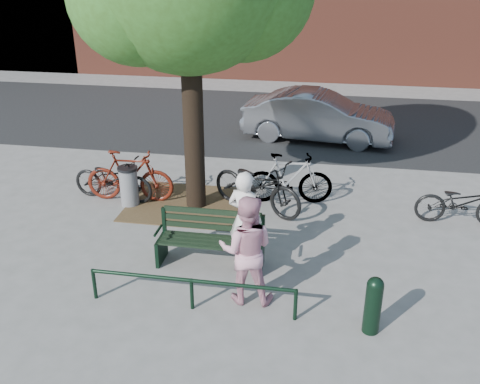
% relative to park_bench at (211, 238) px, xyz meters
% --- Properties ---
extents(ground, '(90.00, 90.00, 0.00)m').
position_rel_park_bench_xyz_m(ground, '(0.00, -0.08, -0.48)').
color(ground, gray).
rests_on(ground, ground).
extents(dirt_pit, '(2.40, 2.00, 0.02)m').
position_rel_park_bench_xyz_m(dirt_pit, '(-1.00, 2.12, -0.47)').
color(dirt_pit, brown).
rests_on(dirt_pit, ground).
extents(road, '(40.00, 7.00, 0.01)m').
position_rel_park_bench_xyz_m(road, '(0.00, 8.42, -0.47)').
color(road, black).
rests_on(road, ground).
extents(park_bench, '(1.74, 0.54, 0.97)m').
position_rel_park_bench_xyz_m(park_bench, '(0.00, 0.00, 0.00)').
color(park_bench, black).
rests_on(park_bench, ground).
extents(guard_railing, '(3.06, 0.06, 0.51)m').
position_rel_park_bench_xyz_m(guard_railing, '(0.00, -1.28, -0.08)').
color(guard_railing, black).
rests_on(guard_railing, ground).
extents(person_left, '(0.71, 0.59, 1.66)m').
position_rel_park_bench_xyz_m(person_left, '(0.55, 0.07, 0.35)').
color(person_left, silver).
rests_on(person_left, ground).
extents(person_right, '(0.86, 0.69, 1.69)m').
position_rel_park_bench_xyz_m(person_right, '(0.74, -0.90, 0.37)').
color(person_right, '#D08FA1').
rests_on(person_right, ground).
extents(bollard, '(0.23, 0.23, 0.86)m').
position_rel_park_bench_xyz_m(bollard, '(2.54, -1.35, -0.02)').
color(bollard, black).
rests_on(bollard, ground).
extents(litter_bin, '(0.41, 0.41, 0.83)m').
position_rel_park_bench_xyz_m(litter_bin, '(-2.15, 1.92, -0.06)').
color(litter_bin, gray).
rests_on(litter_bin, ground).
extents(bicycle_a, '(1.84, 0.84, 0.93)m').
position_rel_park_bench_xyz_m(bicycle_a, '(-2.57, 2.12, -0.01)').
color(bicycle_a, black).
rests_on(bicycle_a, ground).
extents(bicycle_b, '(1.86, 0.64, 1.10)m').
position_rel_park_bench_xyz_m(bicycle_b, '(-2.20, 2.12, 0.07)').
color(bicycle_b, '#4E150B').
rests_on(bicycle_b, ground).
extents(bicycle_c, '(2.18, 1.60, 1.09)m').
position_rel_park_bench_xyz_m(bicycle_c, '(0.46, 2.12, 0.07)').
color(bicycle_c, black).
rests_on(bicycle_c, ground).
extents(bicycle_d, '(1.84, 0.73, 1.08)m').
position_rel_park_bench_xyz_m(bicycle_d, '(1.05, 2.59, 0.06)').
color(bicycle_d, gray).
rests_on(bicycle_d, ground).
extents(bicycle_e, '(1.70, 0.60, 0.89)m').
position_rel_park_bench_xyz_m(bicycle_e, '(4.36, 2.20, -0.03)').
color(bicycle_e, black).
rests_on(bicycle_e, ground).
extents(parked_car, '(4.22, 1.89, 1.34)m').
position_rel_park_bench_xyz_m(parked_car, '(1.47, 6.79, 0.19)').
color(parked_car, slate).
rests_on(parked_car, ground).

